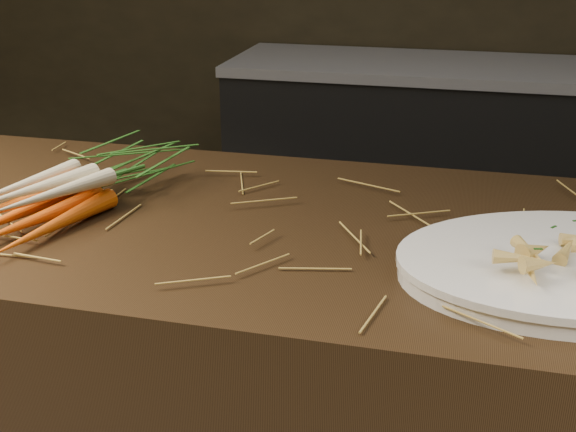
{
  "coord_description": "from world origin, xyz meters",
  "views": [
    {
      "loc": [
        0.33,
        -0.78,
        1.37
      ],
      "look_at": [
        0.1,
        0.18,
        0.96
      ],
      "focal_mm": 45.0,
      "sensor_mm": 36.0,
      "label": 1
    }
  ],
  "objects": [
    {
      "name": "straw_bedding",
      "position": [
        0.0,
        0.3,
        0.91
      ],
      "size": [
        1.4,
        0.6,
        0.02
      ],
      "primitive_type": null,
      "color": "olive",
      "rests_on": "main_counter"
    },
    {
      "name": "root_veg_bunch",
      "position": [
        -0.28,
        0.31,
        0.95
      ],
      "size": [
        0.29,
        0.51,
        0.09
      ],
      "rotation": [
        0.0,
        0.0,
        -0.33
      ],
      "color": "#EB5002",
      "rests_on": "main_counter"
    },
    {
      "name": "back_counter",
      "position": [
        0.3,
        2.18,
        0.42
      ],
      "size": [
        1.82,
        0.62,
        0.84
      ],
      "color": "black",
      "rests_on": "ground"
    }
  ]
}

